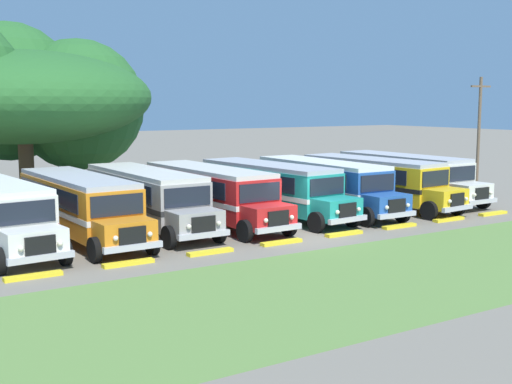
% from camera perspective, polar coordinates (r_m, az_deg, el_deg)
% --- Properties ---
extents(ground_plane, '(220.00, 220.00, 0.00)m').
position_cam_1_polar(ground_plane, '(30.50, 4.09, -3.84)').
color(ground_plane, slate).
extents(foreground_grass_strip, '(80.00, 9.14, 0.01)m').
position_cam_1_polar(foreground_grass_strip, '(25.31, 13.77, -6.43)').
color(foreground_grass_strip, olive).
rests_on(foreground_grass_strip, ground_plane).
extents(parked_bus_slot_1, '(2.97, 10.88, 2.82)m').
position_cam_1_polar(parked_bus_slot_1, '(30.91, -14.87, -0.95)').
color(parked_bus_slot_1, orange).
rests_on(parked_bus_slot_1, ground_plane).
extents(parked_bus_slot_2, '(2.77, 10.85, 2.82)m').
position_cam_1_polar(parked_bus_slot_2, '(32.69, -9.34, -0.33)').
color(parked_bus_slot_2, '#9E9993').
rests_on(parked_bus_slot_2, ground_plane).
extents(parked_bus_slot_3, '(3.01, 10.88, 2.82)m').
position_cam_1_polar(parked_bus_slot_3, '(33.67, -3.89, -0.01)').
color(parked_bus_slot_3, red).
rests_on(parked_bus_slot_3, ground_plane).
extents(parked_bus_slot_4, '(3.46, 10.96, 2.82)m').
position_cam_1_polar(parked_bus_slot_4, '(35.64, 1.32, 0.43)').
color(parked_bus_slot_4, teal).
rests_on(parked_bus_slot_4, ground_plane).
extents(parked_bus_slot_5, '(2.74, 10.85, 2.82)m').
position_cam_1_polar(parked_bus_slot_5, '(37.44, 5.89, 0.74)').
color(parked_bus_slot_5, '#23519E').
rests_on(parked_bus_slot_5, ground_plane).
extents(parked_bus_slot_6, '(3.53, 10.97, 2.82)m').
position_cam_1_polar(parked_bus_slot_6, '(39.61, 10.13, 1.04)').
color(parked_bus_slot_6, yellow).
rests_on(parked_bus_slot_6, ground_plane).
extents(parked_bus_slot_7, '(2.87, 10.86, 2.82)m').
position_cam_1_polar(parked_bus_slot_7, '(42.61, 12.71, 1.43)').
color(parked_bus_slot_7, silver).
rests_on(parked_bus_slot_7, ground_plane).
extents(curb_wheelstop_0, '(2.00, 0.36, 0.15)m').
position_cam_1_polar(curb_wheelstop_0, '(24.61, -18.53, -6.85)').
color(curb_wheelstop_0, yellow).
rests_on(curb_wheelstop_0, ground_plane).
extents(curb_wheelstop_1, '(2.00, 0.36, 0.15)m').
position_cam_1_polar(curb_wheelstop_1, '(25.63, -10.87, -6.01)').
color(curb_wheelstop_1, yellow).
rests_on(curb_wheelstop_1, ground_plane).
extents(curb_wheelstop_2, '(2.00, 0.36, 0.15)m').
position_cam_1_polar(curb_wheelstop_2, '(27.08, -3.94, -5.15)').
color(curb_wheelstop_2, yellow).
rests_on(curb_wheelstop_2, ground_plane).
extents(curb_wheelstop_3, '(2.00, 0.36, 0.15)m').
position_cam_1_polar(curb_wheelstop_3, '(28.87, 2.20, -4.33)').
color(curb_wheelstop_3, yellow).
rests_on(curb_wheelstop_3, ground_plane).
extents(curb_wheelstop_4, '(2.00, 0.36, 0.15)m').
position_cam_1_polar(curb_wheelstop_4, '(30.97, 7.55, -3.57)').
color(curb_wheelstop_4, yellow).
rests_on(curb_wheelstop_4, ground_plane).
extents(curb_wheelstop_5, '(2.00, 0.36, 0.15)m').
position_cam_1_polar(curb_wheelstop_5, '(33.30, 12.18, -2.88)').
color(curb_wheelstop_5, yellow).
rests_on(curb_wheelstop_5, ground_plane).
extents(curb_wheelstop_6, '(2.00, 0.36, 0.15)m').
position_cam_1_polar(curb_wheelstop_6, '(35.82, 16.18, -2.27)').
color(curb_wheelstop_6, yellow).
rests_on(curb_wheelstop_6, ground_plane).
extents(curb_wheelstop_7, '(2.00, 0.36, 0.15)m').
position_cam_1_polar(curb_wheelstop_7, '(38.50, 19.63, -1.74)').
color(curb_wheelstop_7, yellow).
rests_on(curb_wheelstop_7, ground_plane).
extents(broad_shade_tree, '(16.10, 15.13, 11.15)m').
position_cam_1_polar(broad_shade_tree, '(42.57, -19.58, 7.78)').
color(broad_shade_tree, brown).
rests_on(broad_shade_tree, ground_plane).
extents(utility_pole, '(1.80, 0.20, 7.70)m').
position_cam_1_polar(utility_pole, '(45.58, 18.54, 4.80)').
color(utility_pole, brown).
rests_on(utility_pole, ground_plane).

